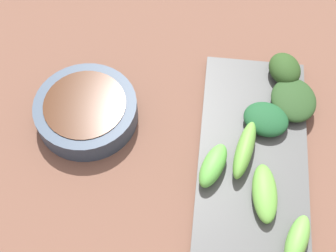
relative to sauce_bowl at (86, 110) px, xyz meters
The scene contains 10 objects.
tabletop 0.12m from the sauce_bowl, 13.52° to the right, with size 2.10×2.10×0.02m, color brown.
sauce_bowl is the anchor object (origin of this frame).
serving_plate 0.24m from the sauce_bowl, ahead, with size 0.14×0.32×0.01m, color #4B4D4C.
broccoli_stalk_0 0.26m from the sauce_bowl, 21.85° to the right, with size 0.03×0.08×0.02m, color #64A840.
broccoli_leafy_1 0.25m from the sauce_bowl, ahead, with size 0.06×0.05×0.02m, color #1C532C.
broccoli_stalk_2 0.22m from the sauce_bowl, 10.96° to the right, with size 0.02×0.09×0.03m, color #69AF42.
broccoli_leafy_3 0.29m from the sauce_bowl, ahead, with size 0.06×0.07×0.02m, color #274721.
broccoli_leafy_4 0.29m from the sauce_bowl, 19.59° to the left, with size 0.04×0.06×0.03m, color #28481D.
broccoli_stalk_5 0.19m from the sauce_bowl, 20.97° to the right, with size 0.03×0.07×0.03m, color #5BB244.
broccoli_stalk_6 0.32m from the sauce_bowl, 28.66° to the right, with size 0.02×0.07×0.03m, color #69B547.
Camera 1 is at (0.04, -0.31, 0.59)m, focal length 50.56 mm.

